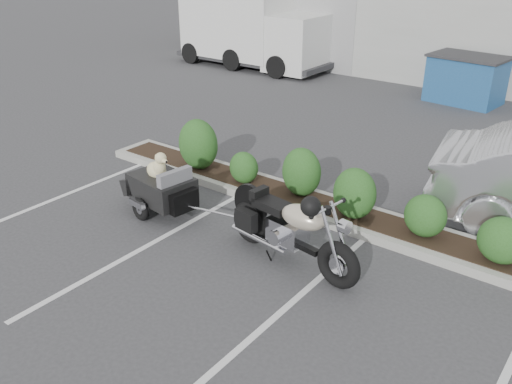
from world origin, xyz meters
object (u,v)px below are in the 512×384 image
Objects in this scene: motorcycle at (290,230)px; pet_trailer at (161,187)px; dumpster at (466,79)px; delivery_truck at (252,30)px.

motorcycle reaches higher than pet_trailer.
motorcycle is 1.24× the size of pet_trailer.
motorcycle reaches higher than dumpster.
pet_trailer is at bearing -172.51° from motorcycle.
pet_trailer is 0.88× the size of dumpster.
delivery_truck is at bearing 128.10° from pet_trailer.
motorcycle is 13.94m from delivery_truck.
delivery_truck is (-8.94, 10.67, 0.78)m from motorcycle.
pet_trailer is at bearing -94.23° from dumpster.
delivery_truck reaches higher than pet_trailer.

